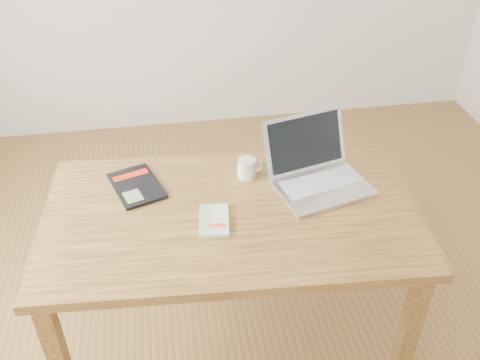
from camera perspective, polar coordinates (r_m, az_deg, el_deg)
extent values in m
plane|color=brown|center=(2.66, 2.89, -15.08)|extent=(4.00, 4.00, 0.00)
cube|color=brown|center=(2.09, -1.09, -3.75)|extent=(1.50, 0.92, 0.04)
cube|color=brown|center=(2.26, 17.43, -15.59)|extent=(0.07, 0.07, 0.71)
cube|color=brown|center=(2.65, -16.08, -5.89)|extent=(0.07, 0.07, 0.71)
cube|color=brown|center=(2.71, 12.46, -4.15)|extent=(0.07, 0.07, 0.71)
cube|color=silver|center=(2.03, -2.80, -4.33)|extent=(0.13, 0.19, 0.01)
cube|color=white|center=(2.03, -2.80, -4.31)|extent=(0.13, 0.19, 0.02)
cube|color=#81AC71|center=(2.02, -3.84, -4.16)|extent=(0.06, 0.18, 0.00)
cube|color=#E14F0F|center=(1.99, -2.42, -4.86)|extent=(0.06, 0.03, 0.00)
cube|color=black|center=(2.24, -10.97, -0.60)|extent=(0.25, 0.31, 0.01)
cube|color=#B1240C|center=(2.29, -11.60, 0.51)|extent=(0.15, 0.08, 0.00)
cube|color=#81955D|center=(2.17, -11.35, -1.69)|extent=(0.09, 0.10, 0.00)
cube|color=silver|center=(2.21, 8.89, -0.84)|extent=(0.42, 0.34, 0.02)
cube|color=#B8B8BC|center=(2.22, 8.51, -0.22)|extent=(0.34, 0.21, 0.00)
cube|color=#BCBCC1|center=(2.15, 9.95, -1.77)|extent=(0.12, 0.08, 0.00)
cube|color=silver|center=(2.26, 6.95, 4.04)|extent=(0.38, 0.18, 0.23)
cube|color=black|center=(2.25, 7.01, 4.02)|extent=(0.34, 0.16, 0.20)
cylinder|color=white|center=(2.24, 0.71, 1.29)|extent=(0.08, 0.08, 0.08)
cylinder|color=black|center=(2.22, 0.72, 2.09)|extent=(0.06, 0.06, 0.01)
torus|color=white|center=(2.25, 1.80, 1.47)|extent=(0.06, 0.02, 0.06)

